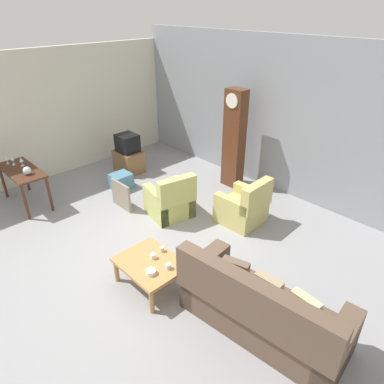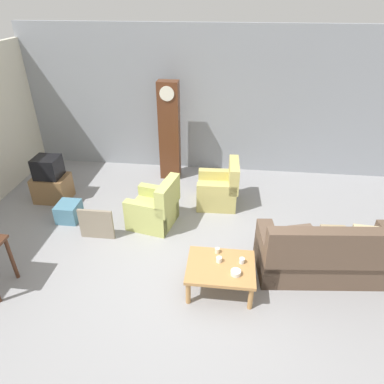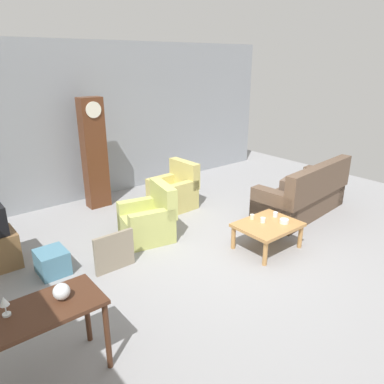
# 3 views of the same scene
# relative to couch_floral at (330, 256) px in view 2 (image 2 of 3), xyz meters

# --- Properties ---
(ground_plane) EXTENTS (10.40, 10.40, 0.00)m
(ground_plane) POSITION_rel_couch_floral_xyz_m (-2.08, -0.10, -0.36)
(ground_plane) COLOR gray
(garage_door_wall) EXTENTS (8.40, 0.16, 3.20)m
(garage_door_wall) POSITION_rel_couch_floral_xyz_m (-2.08, 3.50, 1.24)
(garage_door_wall) COLOR gray
(garage_door_wall) RESTS_ON ground_plane
(couch_floral) EXTENTS (2.18, 1.08, 1.04)m
(couch_floral) POSITION_rel_couch_floral_xyz_m (0.00, 0.00, 0.00)
(couch_floral) COLOR brown
(couch_floral) RESTS_ON ground_plane
(armchair_olive_near) EXTENTS (0.93, 0.91, 0.92)m
(armchair_olive_near) POSITION_rel_couch_floral_xyz_m (-2.87, 1.00, -0.05)
(armchair_olive_near) COLOR #B7BC66
(armchair_olive_near) RESTS_ON ground_plane
(armchair_olive_far) EXTENTS (0.82, 0.79, 0.92)m
(armchair_olive_far) POSITION_rel_couch_floral_xyz_m (-1.73, 1.83, -0.05)
(armchair_olive_far) COLOR tan
(armchair_olive_far) RESTS_ON ground_plane
(coffee_table_wood) EXTENTS (0.96, 0.76, 0.43)m
(coffee_table_wood) POSITION_rel_couch_floral_xyz_m (-1.61, -0.47, 0.01)
(coffee_table_wood) COLOR #B27F47
(coffee_table_wood) RESTS_ON ground_plane
(grandfather_clock) EXTENTS (0.44, 0.30, 2.18)m
(grandfather_clock) POSITION_rel_couch_floral_xyz_m (-2.89, 2.87, 0.74)
(grandfather_clock) COLOR #562D19
(grandfather_clock) RESTS_ON ground_plane
(tv_stand_cabinet) EXTENTS (0.68, 0.52, 0.53)m
(tv_stand_cabinet) POSITION_rel_couch_floral_xyz_m (-5.13, 1.60, -0.09)
(tv_stand_cabinet) COLOR brown
(tv_stand_cabinet) RESTS_ON ground_plane
(tv_crt) EXTENTS (0.48, 0.44, 0.42)m
(tv_crt) POSITION_rel_couch_floral_xyz_m (-5.13, 1.60, 0.38)
(tv_crt) COLOR black
(tv_crt) RESTS_ON tv_stand_cabinet
(framed_picture_leaning) EXTENTS (0.60, 0.05, 0.57)m
(framed_picture_leaning) POSITION_rel_couch_floral_xyz_m (-3.78, 0.47, -0.07)
(framed_picture_leaning) COLOR gray
(framed_picture_leaning) RESTS_ON ground_plane
(storage_box_blue) EXTENTS (0.39, 0.44, 0.34)m
(storage_box_blue) POSITION_rel_couch_floral_xyz_m (-4.51, 0.94, -0.18)
(storage_box_blue) COLOR teal
(storage_box_blue) RESTS_ON ground_plane
(cup_white_porcelain) EXTENTS (0.08, 0.08, 0.08)m
(cup_white_porcelain) POSITION_rel_couch_floral_xyz_m (-1.64, -0.39, 0.11)
(cup_white_porcelain) COLOR white
(cup_white_porcelain) RESTS_ON coffee_table_wood
(cup_blue_rimmed) EXTENTS (0.08, 0.08, 0.08)m
(cup_blue_rimmed) POSITION_rel_couch_floral_xyz_m (-1.32, -0.38, 0.11)
(cup_blue_rimmed) COLOR silver
(cup_blue_rimmed) RESTS_ON coffee_table_wood
(cup_cream_tall) EXTENTS (0.07, 0.07, 0.08)m
(cup_cream_tall) POSITION_rel_couch_floral_xyz_m (-1.67, -0.20, 0.11)
(cup_cream_tall) COLOR beige
(cup_cream_tall) RESTS_ON coffee_table_wood
(bowl_white_stacked) EXTENTS (0.14, 0.14, 0.07)m
(bowl_white_stacked) POSITION_rel_couch_floral_xyz_m (-1.40, -0.62, 0.10)
(bowl_white_stacked) COLOR white
(bowl_white_stacked) RESTS_ON coffee_table_wood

